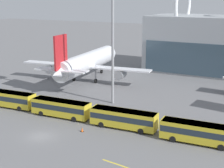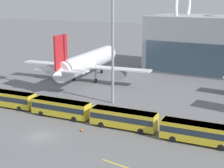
{
  "view_description": "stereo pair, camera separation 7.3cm",
  "coord_description": "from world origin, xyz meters",
  "px_view_note": "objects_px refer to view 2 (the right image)",
  "views": [
    {
      "loc": [
        34.11,
        -39.52,
        21.73
      ],
      "look_at": [
        1.49,
        21.27,
        4.0
      ],
      "focal_mm": 55.0,
      "sensor_mm": 36.0,
      "label": 1
    },
    {
      "loc": [
        34.17,
        -39.49,
        21.73
      ],
      "look_at": [
        1.49,
        21.27,
        4.0
      ],
      "focal_mm": 55.0,
      "sensor_mm": 36.0,
      "label": 2
    }
  ],
  "objects_px": {
    "shuttle_bus_2": "(123,118)",
    "shuttle_bus_3": "(198,132)",
    "shuttle_bus_0": "(9,98)",
    "traffic_cone_0": "(82,130)",
    "airliner_at_gate_near": "(86,62)",
    "floodlight_mast": "(113,3)",
    "shuttle_bus_1": "(61,107)"
  },
  "relations": [
    {
      "from": "shuttle_bus_0",
      "to": "shuttle_bus_3",
      "type": "xyz_separation_m",
      "value": [
        38.12,
        0.48,
        0.0
      ]
    },
    {
      "from": "shuttle_bus_2",
      "to": "shuttle_bus_3",
      "type": "distance_m",
      "value": 12.71
    },
    {
      "from": "airliner_at_gate_near",
      "to": "shuttle_bus_2",
      "type": "bearing_deg",
      "value": -143.93
    },
    {
      "from": "shuttle_bus_2",
      "to": "floodlight_mast",
      "type": "distance_m",
      "value": 23.33
    },
    {
      "from": "shuttle_bus_0",
      "to": "airliner_at_gate_near",
      "type": "bearing_deg",
      "value": 81.03
    },
    {
      "from": "airliner_at_gate_near",
      "to": "floodlight_mast",
      "type": "relative_size",
      "value": 1.3
    },
    {
      "from": "shuttle_bus_2",
      "to": "shuttle_bus_3",
      "type": "xyz_separation_m",
      "value": [
        12.71,
        -0.14,
        0.0
      ]
    },
    {
      "from": "shuttle_bus_0",
      "to": "floodlight_mast",
      "type": "distance_m",
      "value": 28.02
    },
    {
      "from": "traffic_cone_0",
      "to": "airliner_at_gate_near",
      "type": "bearing_deg",
      "value": 121.33
    },
    {
      "from": "shuttle_bus_2",
      "to": "floodlight_mast",
      "type": "relative_size",
      "value": 0.43
    },
    {
      "from": "shuttle_bus_0",
      "to": "shuttle_bus_1",
      "type": "xyz_separation_m",
      "value": [
        12.71,
        0.22,
        0.0
      ]
    },
    {
      "from": "traffic_cone_0",
      "to": "shuttle_bus_3",
      "type": "bearing_deg",
      "value": 13.91
    },
    {
      "from": "airliner_at_gate_near",
      "to": "shuttle_bus_3",
      "type": "distance_m",
      "value": 44.06
    },
    {
      "from": "shuttle_bus_1",
      "to": "shuttle_bus_2",
      "type": "distance_m",
      "value": 12.71
    },
    {
      "from": "shuttle_bus_3",
      "to": "traffic_cone_0",
      "type": "xyz_separation_m",
      "value": [
        -18.04,
        -4.47,
        -1.5
      ]
    },
    {
      "from": "floodlight_mast",
      "to": "shuttle_bus_2",
      "type": "bearing_deg",
      "value": -54.51
    },
    {
      "from": "shuttle_bus_0",
      "to": "shuttle_bus_2",
      "type": "relative_size",
      "value": 1.0
    },
    {
      "from": "shuttle_bus_2",
      "to": "shuttle_bus_3",
      "type": "bearing_deg",
      "value": -4.33
    },
    {
      "from": "airliner_at_gate_near",
      "to": "floodlight_mast",
      "type": "bearing_deg",
      "value": -138.59
    },
    {
      "from": "shuttle_bus_1",
      "to": "traffic_cone_0",
      "type": "relative_size",
      "value": 15.66
    },
    {
      "from": "shuttle_bus_0",
      "to": "shuttle_bus_3",
      "type": "bearing_deg",
      "value": -3.65
    },
    {
      "from": "shuttle_bus_2",
      "to": "floodlight_mast",
      "type": "bearing_deg",
      "value": 121.78
    },
    {
      "from": "shuttle_bus_1",
      "to": "traffic_cone_0",
      "type": "height_order",
      "value": "shuttle_bus_1"
    },
    {
      "from": "traffic_cone_0",
      "to": "shuttle_bus_0",
      "type": "bearing_deg",
      "value": 168.75
    },
    {
      "from": "floodlight_mast",
      "to": "airliner_at_gate_near",
      "type": "bearing_deg",
      "value": 138.4
    },
    {
      "from": "shuttle_bus_2",
      "to": "shuttle_bus_3",
      "type": "height_order",
      "value": "same"
    },
    {
      "from": "shuttle_bus_0",
      "to": "shuttle_bus_3",
      "type": "height_order",
      "value": "same"
    },
    {
      "from": "shuttle_bus_3",
      "to": "floodlight_mast",
      "type": "xyz_separation_m",
      "value": [
        -20.96,
        11.72,
        18.5
      ]
    },
    {
      "from": "shuttle_bus_1",
      "to": "shuttle_bus_2",
      "type": "height_order",
      "value": "same"
    },
    {
      "from": "shuttle_bus_3",
      "to": "shuttle_bus_1",
      "type": "bearing_deg",
      "value": 177.2
    },
    {
      "from": "shuttle_bus_3",
      "to": "traffic_cone_0",
      "type": "distance_m",
      "value": 18.65
    },
    {
      "from": "shuttle_bus_1",
      "to": "shuttle_bus_3",
      "type": "relative_size",
      "value": 1.0
    }
  ]
}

